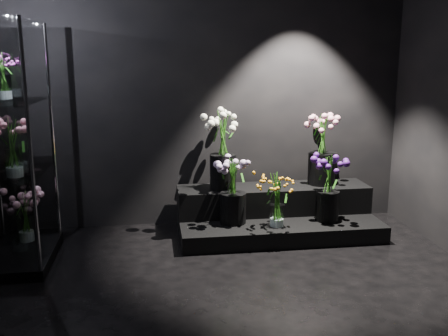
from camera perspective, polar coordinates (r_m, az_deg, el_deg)
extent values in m
plane|color=black|center=(3.50, 2.33, -16.52)|extent=(4.00, 4.00, 0.00)
plane|color=black|center=(5.04, -1.75, 9.17)|extent=(4.00, 0.00, 4.00)
plane|color=black|center=(1.19, 20.87, -2.89)|extent=(4.00, 0.00, 4.00)
cube|color=black|center=(4.95, 6.18, -6.60)|extent=(1.93, 0.86, 0.16)
cube|color=black|center=(5.08, 5.64, -3.54)|extent=(1.93, 0.43, 0.27)
cube|color=black|center=(4.64, -22.17, -9.31)|extent=(0.54, 0.90, 0.09)
cube|color=white|center=(4.43, -22.94, -0.59)|extent=(0.48, 0.84, 0.01)
cube|color=white|center=(4.35, -23.60, 6.95)|extent=(0.48, 0.84, 0.01)
cylinder|color=white|center=(4.67, 6.06, -5.40)|extent=(0.14, 0.14, 0.21)
cylinder|color=black|center=(4.72, 1.03, -4.58)|extent=(0.25, 0.25, 0.29)
cylinder|color=black|center=(4.89, 11.72, -4.26)|extent=(0.22, 0.22, 0.29)
cylinder|color=black|center=(4.89, -0.12, -0.42)|extent=(0.26, 0.26, 0.34)
cylinder|color=black|center=(5.17, 11.09, -0.04)|extent=(0.28, 0.28, 0.33)
cylinder|color=white|center=(4.26, -22.87, 0.56)|extent=(0.14, 0.14, 0.23)
cylinder|color=white|center=(4.51, -23.77, 8.47)|extent=(0.11, 0.11, 0.20)
cylinder|color=white|center=(4.80, -21.69, -6.27)|extent=(0.14, 0.14, 0.27)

